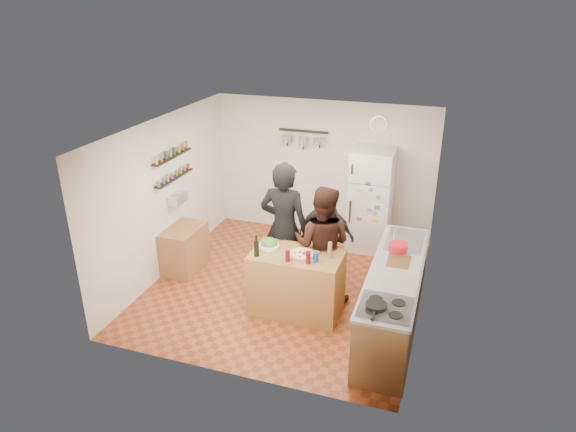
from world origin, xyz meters
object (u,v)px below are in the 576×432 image
(prep_island, at_px, (296,283))
(red_bowl, at_px, (398,247))
(wine_bottle, at_px, (257,249))
(person_back, at_px, (326,235))
(counter_run, at_px, (394,299))
(skillet, at_px, (376,306))
(wall_clock, at_px, (379,124))
(pepper_mill, at_px, (330,251))
(side_table, at_px, (185,249))
(person_left, at_px, (284,228))
(fridge, at_px, (370,200))
(salt_canister, at_px, (316,257))
(person_center, at_px, (322,245))
(salad_bowl, at_px, (269,246))

(prep_island, bearing_deg, red_bowl, 21.48)
(wine_bottle, height_order, person_back, person_back)
(counter_run, height_order, skillet, skillet)
(person_back, xyz_separation_m, wall_clock, (0.44, 1.63, 1.40))
(pepper_mill, distance_m, side_table, 2.67)
(pepper_mill, relative_size, red_bowl, 0.70)
(prep_island, relative_size, person_left, 0.62)
(wine_bottle, distance_m, side_table, 1.90)
(person_back, height_order, side_table, person_back)
(prep_island, distance_m, fridge, 2.44)
(person_back, bearing_deg, salt_canister, 102.11)
(wine_bottle, distance_m, person_center, 1.00)
(salad_bowl, bearing_deg, side_table, 162.35)
(red_bowl, xyz_separation_m, side_table, (-3.39, 0.07, -0.61))
(person_left, xyz_separation_m, person_center, (0.60, -0.09, -0.13))
(salt_canister, height_order, fridge, fridge)
(wine_bottle, bearing_deg, person_back, 62.26)
(salad_bowl, distance_m, person_center, 0.77)
(person_back, xyz_separation_m, red_bowl, (1.14, -0.52, 0.22))
(salt_canister, bearing_deg, wine_bottle, -172.87)
(wall_clock, bearing_deg, skillet, -79.81)
(pepper_mill, height_order, red_bowl, pepper_mill)
(counter_run, bearing_deg, fridge, 108.06)
(person_center, xyz_separation_m, red_bowl, (1.06, 0.07, 0.09))
(person_center, distance_m, skillet, 1.73)
(wine_bottle, relative_size, skillet, 0.86)
(salad_bowl, distance_m, person_left, 0.49)
(prep_island, distance_m, person_left, 0.85)
(wine_bottle, relative_size, red_bowl, 0.79)
(fridge, bearing_deg, counter_run, -71.94)
(skillet, xyz_separation_m, side_table, (-3.34, 1.55, -0.58))
(wine_bottle, xyz_separation_m, wall_clock, (1.10, 2.87, 1.14))
(salt_canister, height_order, person_center, person_center)
(counter_run, bearing_deg, red_bowl, 95.84)
(pepper_mill, height_order, person_left, person_left)
(prep_island, bearing_deg, counter_run, 0.94)
(salad_bowl, bearing_deg, person_left, 82.95)
(prep_island, bearing_deg, side_table, 164.45)
(skillet, relative_size, wall_clock, 0.81)
(prep_island, bearing_deg, person_left, 124.47)
(pepper_mill, bearing_deg, red_bowl, 28.51)
(salt_canister, relative_size, skillet, 0.51)
(person_back, bearing_deg, pepper_mill, 111.71)
(person_left, bearing_deg, wine_bottle, 80.90)
(prep_island, height_order, wine_bottle, wine_bottle)
(salad_bowl, xyz_separation_m, wine_bottle, (-0.08, -0.27, 0.08))
(prep_island, xyz_separation_m, wine_bottle, (-0.50, -0.22, 0.56))
(wine_bottle, height_order, red_bowl, wine_bottle)
(prep_island, xyz_separation_m, fridge, (0.60, 2.32, 0.45))
(side_table, bearing_deg, person_back, 11.19)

